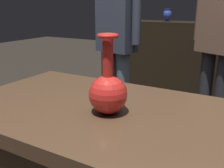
{
  "coord_description": "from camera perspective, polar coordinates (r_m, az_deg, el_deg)",
  "views": [
    {
      "loc": [
        0.4,
        -0.73,
        1.15
      ],
      "look_at": [
        -0.01,
        -0.02,
        0.9
      ],
      "focal_mm": 40.61,
      "sensor_mm": 36.0,
      "label": 1
    }
  ],
  "objects": [
    {
      "name": "back_display_shelf",
      "position": [
        3.03,
        21.18,
        3.32
      ],
      "size": [
        2.6,
        0.4,
        0.99
      ],
      "color": "black",
      "rests_on": "ground_plane"
    },
    {
      "name": "vase_centerpiece",
      "position": [
        0.85,
        -0.91,
        -1.49
      ],
      "size": [
        0.13,
        0.13,
        0.27
      ],
      "color": "red",
      "rests_on": "display_plinth"
    },
    {
      "name": "shelf_vase_left",
      "position": [
        3.06,
        12.36,
        15.04
      ],
      "size": [
        0.1,
        0.1,
        0.14
      ],
      "color": "#2D429E",
      "rests_on": "back_display_shelf"
    },
    {
      "name": "visitor_center_back",
      "position": [
        2.16,
        23.19,
        10.62
      ],
      "size": [
        0.43,
        0.3,
        1.63
      ],
      "rotation": [
        0.0,
        0.0,
        2.68
      ],
      "color": "#232328",
      "rests_on": "ground_plane"
    },
    {
      "name": "visitor_near_left",
      "position": [
        2.15,
        1.06,
        11.3
      ],
      "size": [
        0.46,
        0.24,
        1.6
      ],
      "rotation": [
        0.0,
        0.0,
        2.93
      ],
      "color": "slate",
      "rests_on": "ground_plane"
    }
  ]
}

